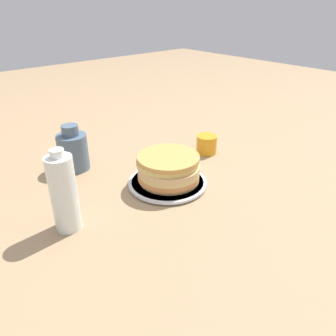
{
  "coord_description": "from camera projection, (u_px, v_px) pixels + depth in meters",
  "views": [
    {
      "loc": [
        0.64,
        -0.54,
        0.49
      ],
      "look_at": [
        0.02,
        0.0,
        0.05
      ],
      "focal_mm": 35.0,
      "sensor_mm": 36.0,
      "label": 1
    }
  ],
  "objects": [
    {
      "name": "ground_plane",
      "position": [
        164.0,
        182.0,
        0.97
      ],
      "size": [
        4.0,
        4.0,
        0.0
      ],
      "primitive_type": "plane",
      "color": "#9E7F5B"
    },
    {
      "name": "water_bottle_near",
      "position": [
        64.0,
        193.0,
        0.74
      ],
      "size": [
        0.06,
        0.06,
        0.2
      ],
      "color": "silver",
      "rests_on": "ground_plane"
    },
    {
      "name": "plate",
      "position": [
        168.0,
        182.0,
        0.95
      ],
      "size": [
        0.23,
        0.23,
        0.01
      ],
      "color": "silver",
      "rests_on": "ground_plane"
    },
    {
      "name": "pancake_stack",
      "position": [
        168.0,
        169.0,
        0.93
      ],
      "size": [
        0.19,
        0.19,
        0.08
      ],
      "color": "#E2AB66",
      "rests_on": "plate"
    },
    {
      "name": "juice_glass",
      "position": [
        207.0,
        144.0,
        1.14
      ],
      "size": [
        0.07,
        0.07,
        0.06
      ],
      "color": "orange",
      "rests_on": "ground_plane"
    },
    {
      "name": "cream_jug",
      "position": [
        73.0,
        150.0,
        1.02
      ],
      "size": [
        0.09,
        0.09,
        0.15
      ],
      "color": "#4C6075",
      "rests_on": "ground_plane"
    }
  ]
}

